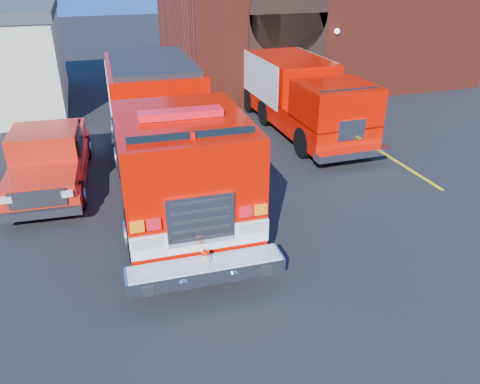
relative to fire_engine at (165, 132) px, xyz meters
name	(u,v)px	position (x,y,z in m)	size (l,w,h in m)	color
ground	(226,217)	(1.09, -2.33, -1.69)	(100.00, 100.00, 0.00)	black
parking_stripe_near	(411,171)	(7.59, -1.33, -1.69)	(0.12, 3.00, 0.01)	#DEBB0B
parking_stripe_mid	(362,139)	(7.59, 1.67, -1.69)	(0.12, 3.00, 0.01)	#DEBB0B
parking_stripe_far	(325,116)	(7.59, 4.67, -1.69)	(0.12, 3.00, 0.01)	#DEBB0B
fire_engine	(165,132)	(0.00, 0.00, 0.00)	(3.34, 10.69, 3.26)	black
pickup_truck	(50,157)	(-3.26, 1.19, -0.84)	(2.38, 5.65, 1.81)	black
secondary_truck	(300,94)	(5.82, 3.53, -0.26)	(2.57, 8.08, 2.62)	black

